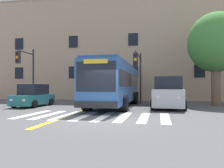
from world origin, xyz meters
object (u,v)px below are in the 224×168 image
car_silver_far_lane (169,93)px  traffic_light_overhead (138,68)px  city_bus (116,84)px  car_teal_near_lane (34,96)px  street_tree_curbside_large (216,43)px  traffic_light_far_corner (27,67)px

car_silver_far_lane → traffic_light_overhead: size_ratio=1.06×
city_bus → car_teal_near_lane: 6.57m
car_teal_near_lane → street_tree_curbside_large: bearing=14.2°
traffic_light_overhead → car_silver_far_lane: bearing=-39.4°
car_silver_far_lane → traffic_light_overhead: 3.60m
car_teal_near_lane → traffic_light_overhead: size_ratio=0.88×
traffic_light_overhead → city_bus: bearing=-148.3°
traffic_light_far_corner → car_silver_far_lane: bearing=-7.1°
car_silver_far_lane → street_tree_curbside_large: bearing=38.6°
car_teal_near_lane → traffic_light_far_corner: bearing=132.8°
traffic_light_overhead → street_tree_curbside_large: 6.85m
car_silver_far_lane → street_tree_curbside_large: (4.08, 3.26, 4.15)m
traffic_light_overhead → street_tree_curbside_large: size_ratio=0.59×
street_tree_curbside_large → traffic_light_far_corner: bearing=-173.9°
city_bus → traffic_light_overhead: (1.75, 1.08, 1.31)m
street_tree_curbside_large → city_bus: bearing=-163.2°
car_silver_far_lane → city_bus: bearing=168.8°
traffic_light_far_corner → street_tree_curbside_large: bearing=6.1°
car_silver_far_lane → traffic_light_far_corner: (-12.20, 1.52, 2.27)m
car_teal_near_lane → car_silver_far_lane: (10.42, 0.41, 0.27)m
city_bus → car_silver_far_lane: 4.18m
car_silver_far_lane → traffic_light_overhead: bearing=140.6°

